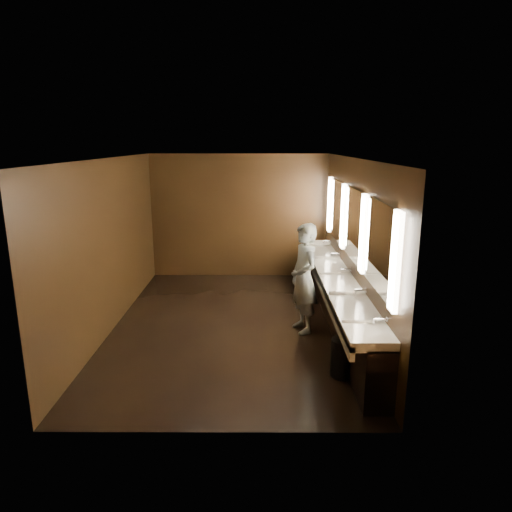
{
  "coord_description": "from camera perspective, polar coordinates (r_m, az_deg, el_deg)",
  "views": [
    {
      "loc": [
        0.44,
        -7.31,
        3.05
      ],
      "look_at": [
        0.4,
        0.0,
        1.22
      ],
      "focal_mm": 32.0,
      "sensor_mm": 36.0,
      "label": 1
    }
  ],
  "objects": [
    {
      "name": "sink_counter",
      "position": [
        7.87,
        10.23,
        -5.11
      ],
      "size": [
        0.55,
        5.4,
        1.01
      ],
      "color": "black",
      "rests_on": "floor"
    },
    {
      "name": "wall_right",
      "position": [
        7.66,
        12.05,
        1.32
      ],
      "size": [
        0.02,
        6.0,
        2.8
      ],
      "primitive_type": "cube",
      "color": "black",
      "rests_on": "floor"
    },
    {
      "name": "wall_back",
      "position": [
        10.45,
        -2.13,
        4.99
      ],
      "size": [
        4.0,
        0.02,
        2.8
      ],
      "primitive_type": "cube",
      "color": "black",
      "rests_on": "floor"
    },
    {
      "name": "mirror_band",
      "position": [
        7.59,
        12.03,
        3.9
      ],
      "size": [
        0.06,
        5.03,
        1.15
      ],
      "color": "#FFE9C9",
      "rests_on": "wall_right"
    },
    {
      "name": "wall_left",
      "position": [
        7.88,
        -17.74,
        1.31
      ],
      "size": [
        0.02,
        6.0,
        2.8
      ],
      "primitive_type": "cube",
      "color": "black",
      "rests_on": "floor"
    },
    {
      "name": "ceiling",
      "position": [
        7.33,
        -3.21,
        12.1
      ],
      "size": [
        4.0,
        6.0,
        0.02
      ],
      "primitive_type": "cube",
      "color": "#2D2D2B",
      "rests_on": "wall_back"
    },
    {
      "name": "floor",
      "position": [
        7.94,
        -2.93,
        -8.55
      ],
      "size": [
        6.0,
        6.0,
        0.0
      ],
      "primitive_type": "plane",
      "color": "black",
      "rests_on": "ground"
    },
    {
      "name": "person",
      "position": [
        7.44,
        6.02,
        -2.8
      ],
      "size": [
        0.61,
        0.76,
        1.8
      ],
      "primitive_type": "imported",
      "rotation": [
        0.0,
        0.0,
        -1.27
      ],
      "color": "#95B0DE",
      "rests_on": "floor"
    },
    {
      "name": "trash_bin",
      "position": [
        6.33,
        10.86,
        -12.36
      ],
      "size": [
        0.36,
        0.36,
        0.52
      ],
      "primitive_type": "cylinder",
      "rotation": [
        0.0,
        0.0,
        -0.09
      ],
      "color": "black",
      "rests_on": "floor"
    },
    {
      "name": "wall_front",
      "position": [
        4.64,
        -5.18,
        -6.83
      ],
      "size": [
        4.0,
        0.02,
        2.8
      ],
      "primitive_type": "cube",
      "color": "black",
      "rests_on": "floor"
    }
  ]
}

